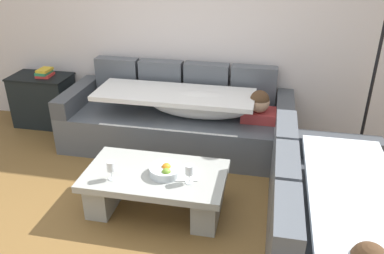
{
  "coord_description": "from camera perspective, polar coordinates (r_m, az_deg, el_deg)",
  "views": [
    {
      "loc": [
        1.07,
        -2.3,
        2.21
      ],
      "look_at": [
        0.39,
        1.02,
        0.55
      ],
      "focal_mm": 37.25,
      "sensor_mm": 36.0,
      "label": 1
    }
  ],
  "objects": [
    {
      "name": "back_wall",
      "position": [
        4.66,
        -1.93,
        15.44
      ],
      "size": [
        9.0,
        0.1,
        2.7
      ],
      "primitive_type": "cube",
      "color": "silver",
      "rests_on": "ground_plane"
    },
    {
      "name": "couch_near_window",
      "position": [
        3.04,
        19.45,
        -13.83
      ],
      "size": [
        0.92,
        1.98,
        0.88
      ],
      "rotation": [
        0.0,
        0.0,
        1.57
      ],
      "color": "#52585F",
      "rests_on": "ground_plane"
    },
    {
      "name": "open_magazine",
      "position": [
        3.37,
        -1.6,
        -6.75
      ],
      "size": [
        0.32,
        0.26,
        0.01
      ],
      "primitive_type": "cube",
      "rotation": [
        0.0,
        0.0,
        0.2
      ],
      "color": "white",
      "rests_on": "coffee_table"
    },
    {
      "name": "wine_glass_near_right",
      "position": [
        3.2,
        -0.4,
        -6.27
      ],
      "size": [
        0.07,
        0.07,
        0.17
      ],
      "color": "silver",
      "rests_on": "coffee_table"
    },
    {
      "name": "couch_along_wall",
      "position": [
        4.46,
        -1.61,
        1.09
      ],
      "size": [
        2.52,
        0.92,
        0.88
      ],
      "color": "#52585F",
      "rests_on": "ground_plane"
    },
    {
      "name": "ground_plane",
      "position": [
        3.37,
        -10.35,
        -15.48
      ],
      "size": [
        14.0,
        14.0,
        0.0
      ],
      "primitive_type": "plane",
      "color": "brown"
    },
    {
      "name": "side_cabinet",
      "position": [
        5.33,
        -20.44,
        3.61
      ],
      "size": [
        0.72,
        0.44,
        0.64
      ],
      "color": "black",
      "rests_on": "ground_plane"
    },
    {
      "name": "fruit_bowl",
      "position": [
        3.36,
        -3.77,
        -6.23
      ],
      "size": [
        0.28,
        0.28,
        0.1
      ],
      "color": "silver",
      "rests_on": "coffee_table"
    },
    {
      "name": "wine_glass_near_left",
      "position": [
        3.32,
        -11.52,
        -5.63
      ],
      "size": [
        0.07,
        0.07,
        0.17
      ],
      "color": "silver",
      "rests_on": "coffee_table"
    },
    {
      "name": "coffee_table",
      "position": [
        3.49,
        -5.2,
        -8.46
      ],
      "size": [
        1.2,
        0.68,
        0.38
      ],
      "color": "#9EA19B",
      "rests_on": "ground_plane"
    },
    {
      "name": "book_stack_on_cabinet",
      "position": [
        5.17,
        -20.36,
        7.3
      ],
      "size": [
        0.17,
        0.21,
        0.09
      ],
      "color": "red",
      "rests_on": "side_cabinet"
    },
    {
      "name": "floor_lamp",
      "position": [
        4.2,
        24.42,
        8.68
      ],
      "size": [
        0.33,
        0.31,
        1.95
      ],
      "color": "black",
      "rests_on": "ground_plane"
    }
  ]
}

